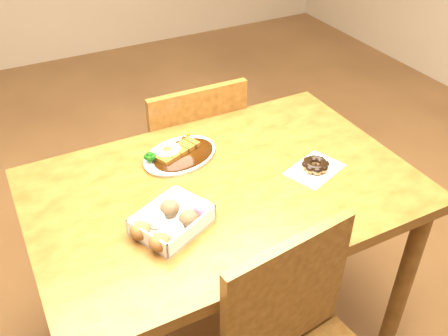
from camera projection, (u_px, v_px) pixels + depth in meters
name	position (u px, v px, depth m)	size (l,w,h in m)	color
ground	(224.00, 331.00, 2.01)	(6.00, 6.00, 0.00)	brown
table	(224.00, 208.00, 1.63)	(1.20, 0.80, 0.75)	#533010
chair_far	(189.00, 159.00, 2.15)	(0.43, 0.43, 0.87)	#533010
katsu_curry_plate	(178.00, 154.00, 1.68)	(0.31, 0.26, 0.05)	white
donut_box	(171.00, 221.00, 1.39)	(0.25, 0.23, 0.06)	white
pon_de_ring	(315.00, 165.00, 1.62)	(0.22, 0.18, 0.04)	silver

